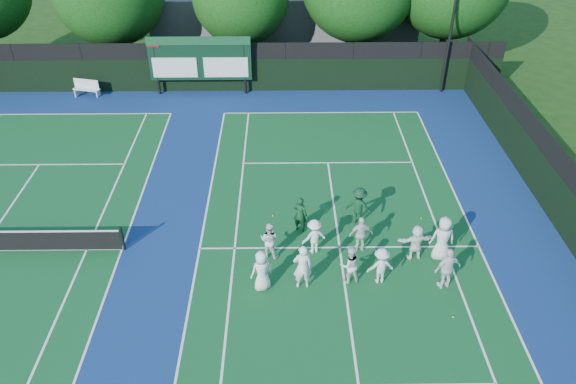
{
  "coord_description": "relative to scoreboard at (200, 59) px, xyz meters",
  "views": [
    {
      "loc": [
        -2.24,
        -15.93,
        14.17
      ],
      "look_at": [
        -2.0,
        3.0,
        1.3
      ],
      "focal_mm": 35.0,
      "sensor_mm": 36.0,
      "label": 1
    }
  ],
  "objects": [
    {
      "name": "player_front_1",
      "position": [
        5.47,
        -16.71,
        -1.27
      ],
      "size": [
        0.71,
        0.5,
        1.84
      ],
      "primitive_type": "imported",
      "rotation": [
        0.0,
        0.0,
        3.23
      ],
      "color": "white",
      "rests_on": "ground"
    },
    {
      "name": "tennis_ball_1",
      "position": [
        10.6,
        -12.77,
        -2.16
      ],
      "size": [
        0.07,
        0.07,
        0.07
      ],
      "primitive_type": "sphere",
      "color": "#B5D619",
      "rests_on": "ground"
    },
    {
      "name": "player_front_0",
      "position": [
        4.04,
        -16.79,
        -1.37
      ],
      "size": [
        0.95,
        0.81,
        1.64
      ],
      "primitive_type": "imported",
      "rotation": [
        0.0,
        0.0,
        3.57
      ],
      "color": "white",
      "rests_on": "ground"
    },
    {
      "name": "player_back_3",
      "position": [
        9.8,
        -15.2,
        -1.44
      ],
      "size": [
        1.44,
        0.63,
        1.5
      ],
      "primitive_type": "imported",
      "rotation": [
        0.0,
        0.0,
        3.28
      ],
      "color": "white",
      "rests_on": "ground"
    },
    {
      "name": "back_fence",
      "position": [
        1.01,
        0.41,
        -0.83
      ],
      "size": [
        34.0,
        0.08,
        3.0
      ],
      "color": "black",
      "rests_on": "ground"
    },
    {
      "name": "tennis_ball_5",
      "position": [
        10.17,
        -13.49,
        -2.16
      ],
      "size": [
        0.07,
        0.07,
        0.07
      ],
      "primitive_type": "sphere",
      "color": "#B5D619",
      "rests_on": "ground"
    },
    {
      "name": "court_apron",
      "position": [
        1.01,
        -14.59,
        -2.19
      ],
      "size": [
        34.0,
        32.0,
        0.01
      ],
      "primitive_type": "cube",
      "color": "navy",
      "rests_on": "ground"
    },
    {
      "name": "coach_right",
      "position": [
        7.9,
        -12.96,
        -1.35
      ],
      "size": [
        1.23,
        0.98,
        1.67
      ],
      "primitive_type": "imported",
      "rotation": [
        0.0,
        0.0,
        2.77
      ],
      "color": "#0E351D",
      "rests_on": "ground"
    },
    {
      "name": "coach_left",
      "position": [
        5.49,
        -13.45,
        -1.39
      ],
      "size": [
        0.68,
        0.58,
        1.6
      ],
      "primitive_type": "imported",
      "rotation": [
        0.0,
        0.0,
        2.75
      ],
      "color": "#0F371C",
      "rests_on": "ground"
    },
    {
      "name": "player_front_2",
      "position": [
        7.17,
        -16.45,
        -1.42
      ],
      "size": [
        0.85,
        0.72,
        1.53
      ],
      "primitive_type": "imported",
      "rotation": [
        0.0,
        0.0,
        3.35
      ],
      "color": "silver",
      "rests_on": "ground"
    },
    {
      "name": "player_front_3",
      "position": [
        8.28,
        -16.5,
        -1.45
      ],
      "size": [
        1.03,
        0.68,
        1.49
      ],
      "primitive_type": "imported",
      "rotation": [
        0.0,
        0.0,
        3.28
      ],
      "color": "white",
      "rests_on": "ground"
    },
    {
      "name": "player_front_4",
      "position": [
        10.58,
        -16.79,
        -1.33
      ],
      "size": [
        1.08,
        0.7,
        1.71
      ],
      "primitive_type": "imported",
      "rotation": [
        0.0,
        0.0,
        3.45
      ],
      "color": "white",
      "rests_on": "ground"
    },
    {
      "name": "scoreboard",
      "position": [
        0.0,
        0.0,
        0.0
      ],
      "size": [
        6.0,
        0.21,
        3.55
      ],
      "color": "black",
      "rests_on": "ground"
    },
    {
      "name": "clubhouse",
      "position": [
        5.01,
        8.41,
        -0.19
      ],
      "size": [
        18.0,
        6.0,
        4.0
      ],
      "primitive_type": "cube",
      "color": "slate",
      "rests_on": "ground"
    },
    {
      "name": "near_court",
      "position": [
        7.01,
        -14.59,
        -2.18
      ],
      "size": [
        11.05,
        23.85,
        0.01
      ],
      "color": "#104E23",
      "rests_on": "ground"
    },
    {
      "name": "player_back_0",
      "position": [
        4.28,
        -15.01,
        -1.42
      ],
      "size": [
        0.91,
        0.82,
        1.54
      ],
      "primitive_type": "imported",
      "rotation": [
        0.0,
        0.0,
        2.76
      ],
      "color": "silver",
      "rests_on": "ground"
    },
    {
      "name": "ground",
      "position": [
        7.01,
        -15.59,
        -2.19
      ],
      "size": [
        120.0,
        120.0,
        0.0
      ],
      "primitive_type": "plane",
      "color": "#17380F",
      "rests_on": "ground"
    },
    {
      "name": "tennis_ball_2",
      "position": [
        10.53,
        -18.31,
        -2.16
      ],
      "size": [
        0.07,
        0.07,
        0.07
      ],
      "primitive_type": "sphere",
      "color": "#B5D619",
      "rests_on": "ground"
    },
    {
      "name": "player_back_1",
      "position": [
        5.98,
        -14.79,
        -1.45
      ],
      "size": [
        1.09,
        0.85,
        1.48
      ],
      "primitive_type": "imported",
      "rotation": [
        0.0,
        0.0,
        3.5
      ],
      "color": "white",
      "rests_on": "ground"
    },
    {
      "name": "tennis_ball_3",
      "position": [
        4.37,
        -12.5,
        -2.16
      ],
      "size": [
        0.07,
        0.07,
        0.07
      ],
      "primitive_type": "sphere",
      "color": "#B5D619",
      "rests_on": "ground"
    },
    {
      "name": "bench",
      "position": [
        -6.85,
        -0.21,
        -1.64
      ],
      "size": [
        1.66,
        0.82,
        1.02
      ],
      "color": "silver",
      "rests_on": "ground"
    },
    {
      "name": "player_back_4",
      "position": [
        10.77,
        -15.22,
        -1.26
      ],
      "size": [
        0.92,
        0.6,
        1.87
      ],
      "primitive_type": "imported",
      "rotation": [
        0.0,
        0.0,
        3.15
      ],
      "color": "silver",
      "rests_on": "ground"
    },
    {
      "name": "player_back_2",
      "position": [
        7.78,
        -14.73,
        -1.41
      ],
      "size": [
        0.95,
        0.48,
        1.56
      ],
      "primitive_type": "imported",
      "rotation": [
        0.0,
        0.0,
        3.26
      ],
      "color": "silver",
      "rests_on": "ground"
    }
  ]
}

